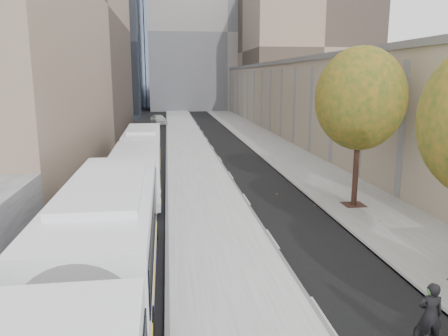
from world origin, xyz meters
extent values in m
cube|color=#A9A9A9|center=(-3.88, 35.00, 0.07)|extent=(4.25, 150.00, 0.15)
cube|color=gray|center=(4.12, 35.00, 0.04)|extent=(4.75, 150.00, 0.08)
cube|color=tan|center=(15.50, 64.00, 4.00)|extent=(18.00, 92.00, 8.00)
cube|color=gray|center=(6.00, 96.00, 15.00)|extent=(30.00, 18.00, 30.00)
cylinder|color=black|center=(3.60, 22.00, 1.77)|extent=(0.28, 0.28, 3.38)
sphere|color=#224D1A|center=(3.60, 22.00, 5.48)|extent=(4.40, 4.40, 4.40)
cube|color=white|center=(-7.64, 10.52, 1.59)|extent=(2.92, 19.09, 3.18)
cube|color=black|center=(-7.64, 10.52, 2.17)|extent=(2.97, 18.33, 1.10)
cube|color=white|center=(-7.53, 29.44, 1.40)|extent=(2.67, 16.80, 2.79)
cube|color=black|center=(-7.53, 29.44, 1.91)|extent=(2.72, 16.13, 0.97)
cube|color=#00684A|center=(-7.53, 21.08, 1.07)|extent=(1.77, 0.09, 1.08)
imported|color=black|center=(0.03, 9.81, 1.20)|extent=(0.63, 0.47, 1.56)
sphere|color=#4A883E|center=(0.03, 9.81, 1.79)|extent=(0.24, 0.24, 0.24)
imported|color=silver|center=(-6.99, 63.15, 0.72)|extent=(2.74, 4.55, 1.45)
camera|label=1|loc=(-5.78, 1.47, 6.49)|focal=35.00mm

